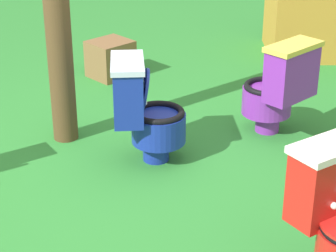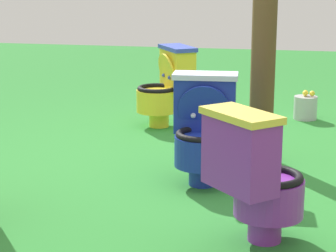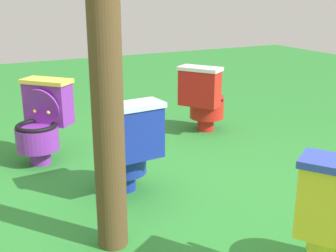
% 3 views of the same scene
% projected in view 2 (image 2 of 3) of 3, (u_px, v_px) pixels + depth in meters
% --- Properties ---
extents(ground, '(14.00, 14.00, 0.00)m').
position_uv_depth(ground, '(187.00, 168.00, 4.71)').
color(ground, '#2D8433').
extents(toilet_blue, '(0.52, 0.45, 0.73)m').
position_uv_depth(toilet_blue, '(204.00, 128.00, 4.34)').
color(toilet_blue, '#192D9E').
rests_on(toilet_blue, ground).
extents(toilet_purple, '(0.63, 0.63, 0.73)m').
position_uv_depth(toilet_purple, '(256.00, 176.00, 3.35)').
color(toilet_purple, purple).
rests_on(toilet_purple, ground).
extents(toilet_yellow, '(0.61, 0.63, 0.73)m').
position_uv_depth(toilet_yellow, '(166.00, 86.00, 5.87)').
color(toilet_yellow, yellow).
rests_on(toilet_yellow, ground).
extents(wooden_post, '(0.18, 0.18, 2.09)m').
position_uv_depth(wooden_post, '(265.00, 20.00, 4.68)').
color(wooden_post, brown).
rests_on(wooden_post, ground).
extents(lemon_bucket, '(0.22, 0.22, 0.28)m').
position_uv_depth(lemon_bucket, '(305.00, 107.00, 6.19)').
color(lemon_bucket, '#B7B7BF').
rests_on(lemon_bucket, ground).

